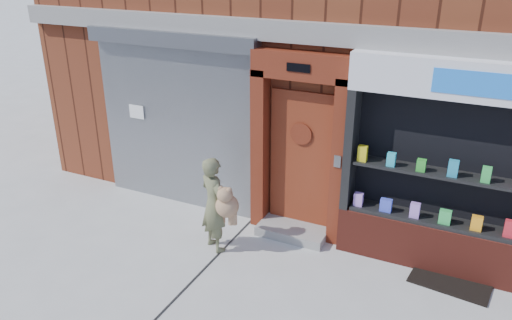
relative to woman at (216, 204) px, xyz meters
The scene contains 6 objects.
ground 2.01m from the woman, 27.44° to the right, with size 80.00×80.00×0.00m, color #9E9E99.
shutter_bay 1.98m from the woman, 141.61° to the left, with size 3.10×0.30×3.04m.
red_door_bay 1.52m from the woman, 48.17° to the left, with size 1.52×0.58×2.90m.
pharmacy_bay 3.58m from the woman, 15.75° to the left, with size 3.50×0.41×3.00m.
woman is the anchor object (origin of this frame).
doormat 3.47m from the woman, 11.81° to the left, with size 1.04×0.73×0.03m, color black.
Camera 1 is at (1.69, -4.76, 4.22)m, focal length 35.00 mm.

